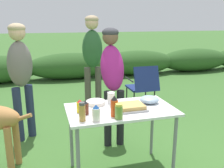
{
  "coord_description": "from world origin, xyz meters",
  "views": [
    {
      "loc": [
        -0.74,
        -2.3,
        1.63
      ],
      "look_at": [
        0.03,
        0.43,
        0.89
      ],
      "focal_mm": 40.0,
      "sensor_mm": 36.0,
      "label": 1
    }
  ],
  "objects_px": {
    "relish_jar": "(119,112)",
    "camp_chair_green_behind_table": "(143,85)",
    "standing_person_with_beanie": "(112,71)",
    "standing_person_in_olive_jacket": "(20,69)",
    "mayo_bottle": "(96,113)",
    "mustard_bottle": "(80,106)",
    "mixing_bowl": "(149,99)",
    "plate_stack": "(96,103)",
    "bbq_sauce_bottle": "(85,108)",
    "hot_sauce_bottle": "(114,106)",
    "food_tray": "(129,107)",
    "spice_jar": "(82,112)",
    "folding_table": "(121,116)",
    "paper_cup_stack": "(111,98)",
    "standing_person_in_red_jacket": "(92,53)"
  },
  "relations": [
    {
      "from": "food_tray",
      "to": "mustard_bottle",
      "type": "bearing_deg",
      "value": 172.82
    },
    {
      "from": "mixing_bowl",
      "to": "mayo_bottle",
      "type": "bearing_deg",
      "value": -153.59
    },
    {
      "from": "folding_table",
      "to": "mayo_bottle",
      "type": "relative_size",
      "value": 7.14
    },
    {
      "from": "food_tray",
      "to": "folding_table",
      "type": "bearing_deg",
      "value": 145.19
    },
    {
      "from": "hot_sauce_bottle",
      "to": "camp_chair_green_behind_table",
      "type": "bearing_deg",
      "value": 60.37
    },
    {
      "from": "relish_jar",
      "to": "hot_sauce_bottle",
      "type": "xyz_separation_m",
      "value": [
        -0.02,
        0.07,
        0.03
      ]
    },
    {
      "from": "paper_cup_stack",
      "to": "spice_jar",
      "type": "distance_m",
      "value": 0.54
    },
    {
      "from": "standing_person_with_beanie",
      "to": "standing_person_in_olive_jacket",
      "type": "bearing_deg",
      "value": 163.69
    },
    {
      "from": "folding_table",
      "to": "standing_person_in_olive_jacket",
      "type": "xyz_separation_m",
      "value": [
        -1.03,
        1.14,
        0.32
      ]
    },
    {
      "from": "mixing_bowl",
      "to": "relish_jar",
      "type": "relative_size",
      "value": 1.44
    },
    {
      "from": "plate_stack",
      "to": "bbq_sauce_bottle",
      "type": "relative_size",
      "value": 1.47
    },
    {
      "from": "food_tray",
      "to": "spice_jar",
      "type": "distance_m",
      "value": 0.53
    },
    {
      "from": "standing_person_in_red_jacket",
      "to": "camp_chair_green_behind_table",
      "type": "distance_m",
      "value": 1.09
    },
    {
      "from": "plate_stack",
      "to": "standing_person_in_olive_jacket",
      "type": "height_order",
      "value": "standing_person_in_olive_jacket"
    },
    {
      "from": "relish_jar",
      "to": "camp_chair_green_behind_table",
      "type": "xyz_separation_m",
      "value": [
        1.1,
        2.04,
        -0.34
      ]
    },
    {
      "from": "folding_table",
      "to": "paper_cup_stack",
      "type": "xyz_separation_m",
      "value": [
        -0.05,
        0.18,
        0.14
      ]
    },
    {
      "from": "relish_jar",
      "to": "folding_table",
      "type": "bearing_deg",
      "value": 68.26
    },
    {
      "from": "mixing_bowl",
      "to": "hot_sauce_bottle",
      "type": "relative_size",
      "value": 1.01
    },
    {
      "from": "camp_chair_green_behind_table",
      "to": "standing_person_in_olive_jacket",
      "type": "bearing_deg",
      "value": -162.46
    },
    {
      "from": "mayo_bottle",
      "to": "standing_person_in_olive_jacket",
      "type": "bearing_deg",
      "value": 117.34
    },
    {
      "from": "relish_jar",
      "to": "mustard_bottle",
      "type": "relative_size",
      "value": 1.11
    },
    {
      "from": "plate_stack",
      "to": "mixing_bowl",
      "type": "relative_size",
      "value": 0.99
    },
    {
      "from": "food_tray",
      "to": "spice_jar",
      "type": "xyz_separation_m",
      "value": [
        -0.5,
        -0.16,
        0.06
      ]
    },
    {
      "from": "standing_person_in_olive_jacket",
      "to": "mayo_bottle",
      "type": "bearing_deg",
      "value": -99.19
    },
    {
      "from": "plate_stack",
      "to": "paper_cup_stack",
      "type": "height_order",
      "value": "paper_cup_stack"
    },
    {
      "from": "folding_table",
      "to": "spice_jar",
      "type": "bearing_deg",
      "value": -154.2
    },
    {
      "from": "food_tray",
      "to": "paper_cup_stack",
      "type": "relative_size",
      "value": 2.66
    },
    {
      "from": "standing_person_in_olive_jacket",
      "to": "bbq_sauce_bottle",
      "type": "bearing_deg",
      "value": -98.11
    },
    {
      "from": "hot_sauce_bottle",
      "to": "folding_table",
      "type": "bearing_deg",
      "value": 55.76
    },
    {
      "from": "plate_stack",
      "to": "bbq_sauce_bottle",
      "type": "bearing_deg",
      "value": -123.28
    },
    {
      "from": "mixing_bowl",
      "to": "paper_cup_stack",
      "type": "bearing_deg",
      "value": 167.81
    },
    {
      "from": "paper_cup_stack",
      "to": "mixing_bowl",
      "type": "bearing_deg",
      "value": -12.19
    },
    {
      "from": "mayo_bottle",
      "to": "bbq_sauce_bottle",
      "type": "relative_size",
      "value": 1.11
    },
    {
      "from": "mayo_bottle",
      "to": "relish_jar",
      "type": "bearing_deg",
      "value": -2.08
    },
    {
      "from": "folding_table",
      "to": "bbq_sauce_bottle",
      "type": "height_order",
      "value": "bbq_sauce_bottle"
    },
    {
      "from": "food_tray",
      "to": "standing_person_in_red_jacket",
      "type": "relative_size",
      "value": 0.2
    },
    {
      "from": "paper_cup_stack",
      "to": "standing_person_in_red_jacket",
      "type": "height_order",
      "value": "standing_person_in_red_jacket"
    },
    {
      "from": "bbq_sauce_bottle",
      "to": "relish_jar",
      "type": "bearing_deg",
      "value": -35.32
    },
    {
      "from": "standing_person_in_olive_jacket",
      "to": "folding_table",
      "type": "bearing_deg",
      "value": -84.6
    },
    {
      "from": "hot_sauce_bottle",
      "to": "standing_person_in_olive_jacket",
      "type": "relative_size",
      "value": 0.13
    },
    {
      "from": "food_tray",
      "to": "bbq_sauce_bottle",
      "type": "relative_size",
      "value": 2.43
    },
    {
      "from": "food_tray",
      "to": "mustard_bottle",
      "type": "xyz_separation_m",
      "value": [
        -0.49,
        0.06,
        0.04
      ]
    },
    {
      "from": "mixing_bowl",
      "to": "relish_jar",
      "type": "distance_m",
      "value": 0.57
    },
    {
      "from": "relish_jar",
      "to": "hot_sauce_bottle",
      "type": "bearing_deg",
      "value": 107.26
    },
    {
      "from": "relish_jar",
      "to": "bbq_sauce_bottle",
      "type": "xyz_separation_m",
      "value": [
        -0.28,
        0.2,
        -0.0
      ]
    },
    {
      "from": "bbq_sauce_bottle",
      "to": "standing_person_in_red_jacket",
      "type": "xyz_separation_m",
      "value": [
        0.49,
        2.01,
        0.26
      ]
    },
    {
      "from": "paper_cup_stack",
      "to": "bbq_sauce_bottle",
      "type": "bearing_deg",
      "value": -144.99
    },
    {
      "from": "mustard_bottle",
      "to": "mixing_bowl",
      "type": "bearing_deg",
      "value": 5.51
    },
    {
      "from": "standing_person_in_red_jacket",
      "to": "camp_chair_green_behind_table",
      "type": "height_order",
      "value": "standing_person_in_red_jacket"
    },
    {
      "from": "paper_cup_stack",
      "to": "standing_person_with_beanie",
      "type": "xyz_separation_m",
      "value": [
        0.17,
        0.56,
        0.17
      ]
    }
  ]
}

